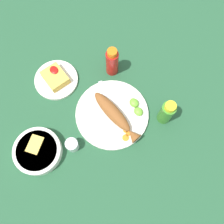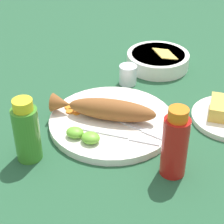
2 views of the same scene
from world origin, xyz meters
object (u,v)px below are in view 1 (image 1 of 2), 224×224
at_px(fork_near, 106,97).
at_px(salt_cup, 72,145).
at_px(guacamole_bowl, 38,151).
at_px(side_plate_fries, 56,80).
at_px(fried_fish, 115,115).
at_px(hot_sauce_bottle_green, 167,112).
at_px(main_plate, 112,114).
at_px(hot_sauce_bottle_red, 112,62).
at_px(fork_far, 116,96).

height_order(fork_near, salt_cup, salt_cup).
bearing_deg(guacamole_bowl, side_plate_fries, -45.56).
relative_size(fried_fish, side_plate_fries, 1.36).
bearing_deg(hot_sauce_bottle_green, main_plate, 49.61).
xyz_separation_m(fried_fish, guacamole_bowl, (0.07, 0.33, -0.02)).
relative_size(fork_near, hot_sauce_bottle_red, 1.12).
xyz_separation_m(fork_near, hot_sauce_bottle_red, (0.09, -0.11, 0.06)).
relative_size(salt_cup, side_plate_fries, 0.29).
bearing_deg(main_plate, guacamole_bowl, 81.18).
bearing_deg(salt_cup, fried_fish, -91.72).
relative_size(fork_far, hot_sauce_bottle_green, 1.24).
relative_size(fork_far, guacamole_bowl, 0.98).
bearing_deg(fork_near, hot_sauce_bottle_green, -128.00).
xyz_separation_m(salt_cup, guacamole_bowl, (0.06, 0.12, 0.00)).
bearing_deg(main_plate, fork_far, -50.78).
relative_size(fork_near, guacamole_bowl, 0.95).
relative_size(fried_fish, guacamole_bowl, 1.39).
bearing_deg(fork_far, hot_sauce_bottle_red, -27.27).
height_order(main_plate, salt_cup, salt_cup).
distance_m(fried_fish, fork_far, 0.10).
relative_size(fried_fish, fork_far, 1.41).
relative_size(fork_near, salt_cup, 3.22).
relative_size(fried_fish, hot_sauce_bottle_green, 1.75).
height_order(side_plate_fries, guacamole_bowl, guacamole_bowl).
bearing_deg(salt_cup, side_plate_fries, -20.44).
relative_size(fork_far, side_plate_fries, 0.96).
relative_size(main_plate, fork_far, 1.66).
relative_size(hot_sauce_bottle_green, side_plate_fries, 0.78).
relative_size(fried_fish, fork_near, 1.46).
bearing_deg(hot_sauce_bottle_red, guacamole_bowl, 104.32).
distance_m(fork_near, fork_far, 0.05).
height_order(main_plate, guacamole_bowl, guacamole_bowl).
bearing_deg(guacamole_bowl, hot_sauce_bottle_green, -111.18).
bearing_deg(fork_near, hot_sauce_bottle_red, -29.86).
height_order(fork_far, hot_sauce_bottle_red, hot_sauce_bottle_red).
bearing_deg(salt_cup, fork_far, -76.81).
xyz_separation_m(fork_far, salt_cup, (-0.06, 0.27, 0.00)).
distance_m(hot_sauce_bottle_red, guacamole_bowl, 0.48).
distance_m(main_plate, side_plate_fries, 0.30).
bearing_deg(fork_far, main_plate, 131.14).
bearing_deg(salt_cup, hot_sauce_bottle_red, -61.74).
bearing_deg(fork_far, guacamole_bowl, 91.90).
xyz_separation_m(fried_fish, fork_near, (0.09, -0.02, -0.02)).
xyz_separation_m(main_plate, hot_sauce_bottle_red, (0.17, -0.13, 0.07)).
distance_m(hot_sauce_bottle_green, side_plate_fries, 0.50).
distance_m(hot_sauce_bottle_red, hot_sauce_bottle_green, 0.31).
relative_size(salt_cup, guacamole_bowl, 0.30).
bearing_deg(hot_sauce_bottle_red, fried_fish, 145.76).
height_order(fork_far, salt_cup, salt_cup).
distance_m(salt_cup, side_plate_fries, 0.31).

